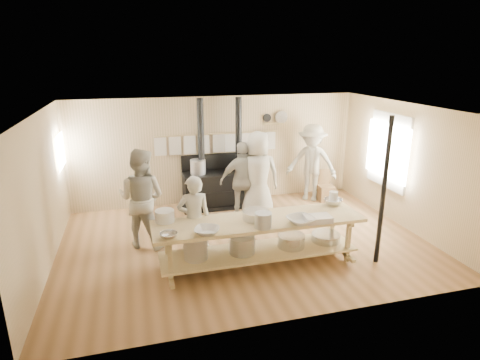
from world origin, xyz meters
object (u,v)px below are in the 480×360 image
object	(u,v)px
stove	(221,185)
cook_center	(258,176)
cook_right	(243,181)
cook_far_left	(194,220)
cook_left	(142,198)
chair	(325,192)
cook_by_window	(312,163)
roasting_pan	(318,219)
prep_table	(258,237)

from	to	relation	value
stove	cook_center	bearing A→B (deg)	-57.40
cook_right	stove	bearing A→B (deg)	-64.67
cook_far_left	cook_left	distance (m)	1.25
cook_left	chair	size ratio (longest dim) A/B	2.46
cook_by_window	roasting_pan	bearing A→B (deg)	-78.12
chair	cook_right	bearing A→B (deg)	-162.63
cook_center	roasting_pan	xyz separation A→B (m)	(0.31, -2.38, -0.09)
cook_center	prep_table	bearing A→B (deg)	78.02
cook_center	chair	world-z (taller)	cook_center
stove	chair	bearing A→B (deg)	-7.07
cook_left	cook_by_window	distance (m)	4.45
stove	roasting_pan	distance (m)	3.49
roasting_pan	chair	bearing A→B (deg)	60.64
prep_table	chair	bearing A→B (deg)	45.68
cook_left	chair	xyz separation A→B (m)	(4.52, 1.38, -0.73)
cook_far_left	roasting_pan	world-z (taller)	cook_far_left
stove	cook_far_left	world-z (taller)	stove
cook_left	roasting_pan	xyz separation A→B (m)	(2.82, -1.64, -0.05)
roasting_pan	cook_right	bearing A→B (deg)	104.16
cook_left	cook_center	size ratio (longest dim) A/B	0.97
prep_table	cook_far_left	xyz separation A→B (m)	(-1.04, 0.40, 0.28)
prep_table	cook_far_left	size ratio (longest dim) A/B	2.26
cook_center	cook_by_window	xyz separation A→B (m)	(1.66, 0.80, -0.02)
cook_right	roasting_pan	world-z (taller)	cook_right
cook_far_left	roasting_pan	size ratio (longest dim) A/B	3.56
cook_far_left	stove	bearing A→B (deg)	-111.72
prep_table	cook_right	bearing A→B (deg)	81.62
cook_center	cook_right	xyz separation A→B (m)	(-0.31, 0.07, -0.11)
roasting_pan	cook_far_left	bearing A→B (deg)	159.64
prep_table	chair	world-z (taller)	prep_table
chair	cook_by_window	bearing A→B (deg)	158.82
stove	cook_by_window	bearing A→B (deg)	-4.20
cook_right	roasting_pan	xyz separation A→B (m)	(0.62, -2.45, 0.03)
cook_left	prep_table	bearing A→B (deg)	173.35
cook_right	cook_by_window	world-z (taller)	cook_by_window
cook_left	chair	distance (m)	4.78
cook_far_left	roasting_pan	bearing A→B (deg)	159.67
stove	cook_center	xyz separation A→B (m)	(0.62, -0.97, 0.47)
prep_table	cook_center	distance (m)	2.19
cook_center	cook_right	distance (m)	0.34
prep_table	cook_center	bearing A→B (deg)	73.06
prep_table	cook_by_window	world-z (taller)	cook_by_window
cook_by_window	chair	size ratio (longest dim) A/B	2.49
cook_far_left	roasting_pan	xyz separation A→B (m)	(1.97, -0.73, 0.10)
cook_far_left	cook_right	bearing A→B (deg)	-128.26
stove	prep_table	bearing A→B (deg)	-90.04
prep_table	stove	bearing A→B (deg)	89.96
roasting_pan	cook_center	bearing A→B (deg)	97.33
stove	roasting_pan	world-z (taller)	stove
cook_by_window	roasting_pan	distance (m)	3.46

